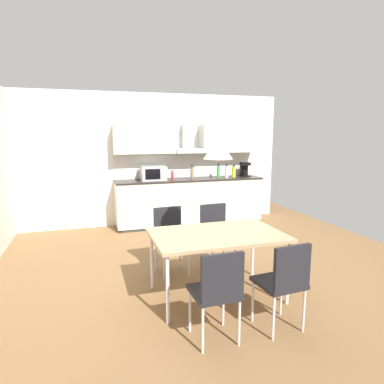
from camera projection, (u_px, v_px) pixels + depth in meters
ground_plane at (183, 279)px, 4.41m from camera, size 7.27×8.61×0.02m
wall_back at (144, 160)px, 6.93m from camera, size 5.82×0.10×2.63m
kitchen_counter at (190, 201)px, 7.00m from camera, size 3.00×0.62×0.94m
backsplash_tile at (186, 166)px, 7.15m from camera, size 2.98×0.02×0.48m
upper_wall_cabinets at (188, 139)px, 6.91m from camera, size 2.98×0.40×0.56m
microwave at (153, 173)px, 6.68m from camera, size 0.48×0.35×0.28m
coffee_maker at (245, 169)px, 7.28m from camera, size 0.18×0.19×0.30m
bottle_red at (172, 176)px, 6.80m from camera, size 0.06×0.06×0.18m
bottle_brown at (192, 173)px, 6.86m from camera, size 0.06×0.06×0.30m
bottle_white at (227, 172)px, 7.08m from camera, size 0.07×0.07×0.29m
bottle_yellow at (234, 172)px, 7.14m from camera, size 0.08×0.08×0.27m
bottle_green at (218, 171)px, 7.10m from camera, size 0.06×0.06×0.29m
dining_table at (217, 237)px, 3.82m from camera, size 1.45×0.94×0.74m
chair_far_left at (170, 233)px, 4.55m from camera, size 0.43×0.43×0.87m
chair_near_right at (284, 278)px, 3.15m from camera, size 0.44×0.44×0.87m
chair_far_right at (216, 229)px, 4.74m from camera, size 0.43×0.43×0.87m
chair_near_left at (218, 287)px, 2.95m from camera, size 0.41×0.41×0.87m
pendant_lamp at (218, 149)px, 3.65m from camera, size 0.32×0.32×0.22m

